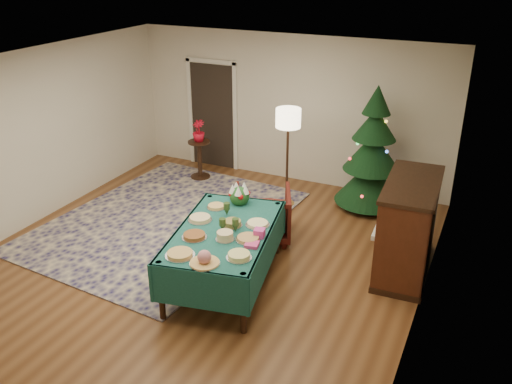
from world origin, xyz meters
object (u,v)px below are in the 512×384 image
at_px(armchair, 262,212).
at_px(christmas_tree, 372,154).
at_px(buffet_table, 224,240).
at_px(piano, 407,228).
at_px(potted_plant, 199,135).
at_px(floor_lamp, 288,124).
at_px(side_table, 200,160).
at_px(gift_box, 259,233).

bearing_deg(armchair, christmas_tree, -148.14).
distance_m(buffet_table, piano, 2.44).
relative_size(christmas_tree, piano, 1.36).
bearing_deg(armchair, piano, 155.53).
distance_m(armchair, christmas_tree, 2.19).
distance_m(armchair, piano, 2.14).
bearing_deg(potted_plant, armchair, -38.72).
height_order(buffet_table, floor_lamp, floor_lamp).
bearing_deg(side_table, armchair, -38.72).
relative_size(floor_lamp, christmas_tree, 0.81).
relative_size(side_table, christmas_tree, 0.35).
bearing_deg(floor_lamp, side_table, 168.38).
distance_m(side_table, potted_plant, 0.49).
xyz_separation_m(armchair, floor_lamp, (-0.10, 1.24, 1.01)).
bearing_deg(piano, side_table, 158.40).
xyz_separation_m(floor_lamp, christmas_tree, (1.29, 0.53, -0.50)).
xyz_separation_m(floor_lamp, potted_plant, (-1.94, 0.40, -0.58)).
distance_m(buffet_table, christmas_tree, 3.31).
bearing_deg(potted_plant, piano, -21.60).
relative_size(gift_box, christmas_tree, 0.06).
bearing_deg(piano, potted_plant, 158.40).
bearing_deg(potted_plant, gift_box, -48.66).
distance_m(gift_box, side_table, 3.96).
relative_size(armchair, piano, 0.56).
height_order(armchair, piano, piano).
relative_size(gift_box, side_table, 0.17).
height_order(gift_box, potted_plant, potted_plant).
height_order(buffet_table, christmas_tree, christmas_tree).
bearing_deg(side_table, piano, -21.60).
bearing_deg(side_table, christmas_tree, 2.26).
xyz_separation_m(gift_box, side_table, (-2.60, 2.95, -0.49)).
bearing_deg(floor_lamp, armchair, -85.38).
height_order(floor_lamp, piano, floor_lamp).
bearing_deg(piano, floor_lamp, 150.69).
height_order(armchair, floor_lamp, floor_lamp).
height_order(floor_lamp, side_table, floor_lamp).
height_order(gift_box, armchair, gift_box).
distance_m(gift_box, christmas_tree, 3.15).
bearing_deg(christmas_tree, potted_plant, -177.74).
bearing_deg(armchair, side_table, -62.74).
bearing_deg(piano, christmas_tree, 117.79).
distance_m(potted_plant, piano, 4.49).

